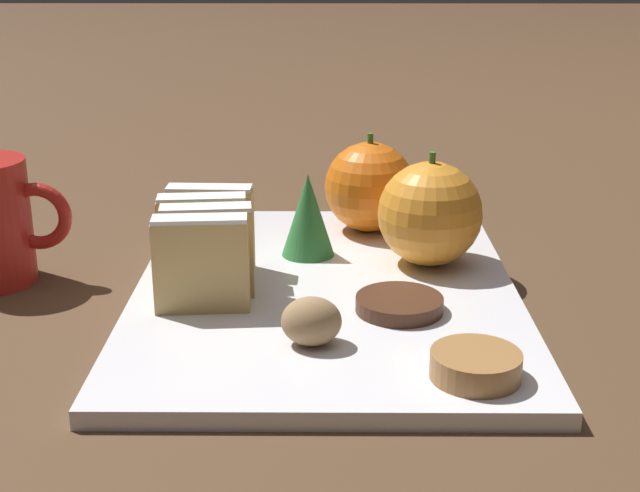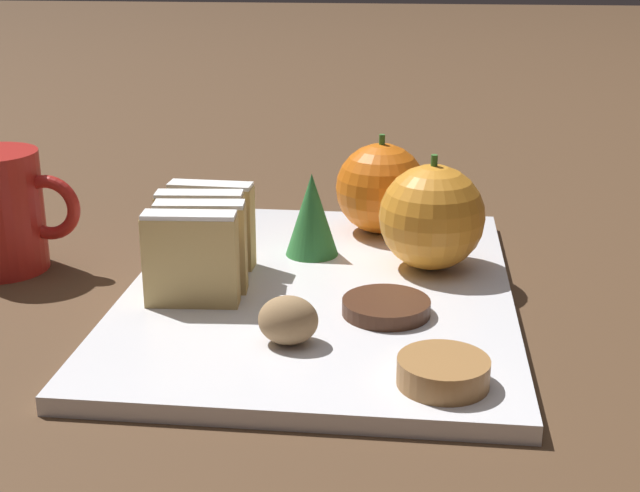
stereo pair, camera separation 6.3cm
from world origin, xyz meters
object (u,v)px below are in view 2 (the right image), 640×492
(orange_near, at_px, (381,188))
(orange_far, at_px, (432,217))
(walnut, at_px, (288,320))
(chocolate_cookie, at_px, (386,307))

(orange_near, relative_size, orange_far, 0.96)
(orange_near, distance_m, walnut, 0.23)
(chocolate_cookie, bearing_deg, orange_near, 94.14)
(orange_far, bearing_deg, orange_near, 117.05)
(orange_far, distance_m, walnut, 0.17)
(orange_far, bearing_deg, walnut, -121.20)
(orange_far, distance_m, chocolate_cookie, 0.10)
(orange_near, height_order, walnut, orange_near)
(walnut, bearing_deg, orange_far, 58.80)
(orange_near, xyz_separation_m, orange_far, (0.04, -0.08, 0.00))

